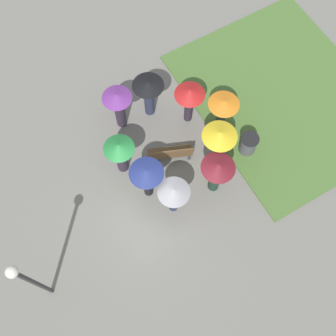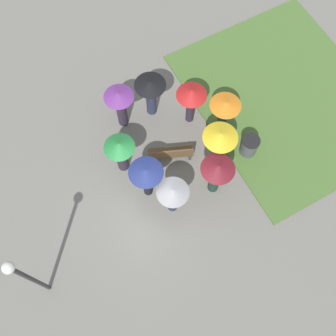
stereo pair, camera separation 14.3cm
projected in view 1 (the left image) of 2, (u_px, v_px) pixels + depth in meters
The scene contains 14 objects.
ground_plane at pixel (150, 202), 14.45m from camera, with size 90.00×90.00×0.00m, color slate.
lawn_patch_near at pixel (283, 96), 16.09m from camera, with size 6.40×7.84×0.06m.
park_bench at pixel (170, 154), 14.66m from camera, with size 1.61×0.99×0.90m.
lamp_post at pixel (27, 279), 10.96m from camera, with size 0.32×0.32×3.89m.
trash_bin at pixel (248, 144), 14.82m from camera, with size 0.64×0.64×0.89m.
crowd_person_black at pixel (149, 92), 14.65m from camera, with size 1.11×1.11×1.88m.
crowd_person_purple at pixel (118, 104), 14.46m from camera, with size 1.03×1.03×1.92m.
crowd_person_orange at pixel (223, 109), 14.43m from camera, with size 1.08×1.08×1.76m.
crowd_person_green at pixel (120, 152), 13.82m from camera, with size 1.03×1.03×1.79m.
crowd_person_yellow at pixel (219, 139), 13.67m from camera, with size 1.16×1.16×1.99m.
crowd_person_navy at pixel (147, 177), 13.28m from camera, with size 1.11×1.11×1.92m.
crowd_person_red at pixel (189, 97), 14.39m from camera, with size 1.07×1.07×1.88m.
crowd_person_maroon at pixel (217, 171), 13.40m from camera, with size 1.11×1.11×1.92m.
crowd_person_grey at pixel (174, 194), 13.19m from camera, with size 1.04×1.04×1.72m.
Camera 1 is at (1.72, 4.23, 13.77)m, focal length 45.00 mm.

